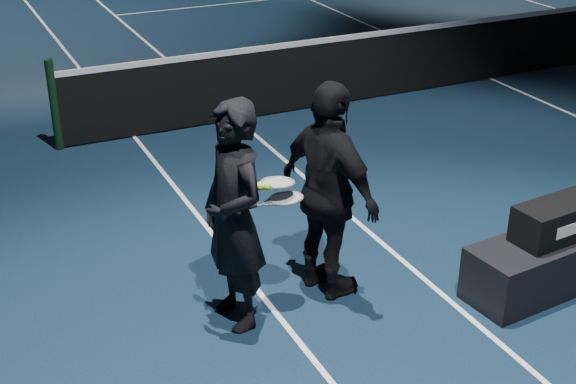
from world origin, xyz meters
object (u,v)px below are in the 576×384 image
racket_bag (558,220)px  racket_upper (278,183)px  player_bench (551,261)px  racket_lower (286,198)px  tennis_balls (263,184)px  player_b (329,192)px  player_a (234,217)px

racket_bag → racket_upper: size_ratio=1.16×
player_bench → racket_lower: (-2.14, 0.71, 0.73)m
tennis_balls → player_b: bearing=4.0°
player_bench → player_b: 2.02m
player_a → player_b: same height
racket_lower → racket_bag: bearing=-22.9°
player_a → tennis_balls: player_a is taller
racket_upper → racket_bag: bearing=-27.3°
player_bench → player_b: (-1.75, 0.75, 0.68)m
player_bench → player_a: size_ratio=0.86×
racket_bag → racket_lower: bearing=156.0°
player_bench → racket_upper: (-2.20, 0.75, 0.86)m
racket_bag → tennis_balls: (-2.34, 0.70, 0.50)m
racket_upper → tennis_balls: bearing=-170.4°
racket_lower → tennis_balls: bearing=178.5°
player_a → player_b: bearing=86.1°
racket_bag → player_b: player_b is taller
racket_bag → racket_lower: (-2.14, 0.71, 0.33)m
player_bench → racket_lower: bearing=156.0°
racket_bag → tennis_balls: size_ratio=6.59×
tennis_balls → racket_bag: bearing=-16.7°
tennis_balls → racket_upper: bearing=18.0°
player_b → racket_lower: 0.40m
racket_bag → racket_lower: size_ratio=1.16×
player_bench → player_b: bearing=151.3°
player_bench → racket_bag: (0.00, 0.00, 0.40)m
player_a → racket_upper: (0.40, 0.07, 0.17)m
player_bench → tennis_balls: tennis_balls is taller
player_a → tennis_balls: bearing=87.2°
player_a → player_bench: bearing=66.9°
racket_lower → tennis_balls: 0.26m
player_bench → racket_upper: size_ratio=2.33×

